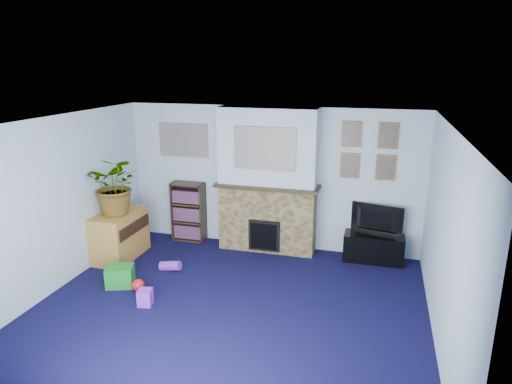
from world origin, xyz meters
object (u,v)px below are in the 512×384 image
(tv_stand, at_px, (373,248))
(sideboard, at_px, (120,237))
(television, at_px, (376,220))
(bookshelf, at_px, (189,213))

(tv_stand, height_order, sideboard, sideboard)
(television, height_order, sideboard, television)
(television, distance_m, sideboard, 4.12)
(tv_stand, height_order, television, television)
(tv_stand, distance_m, bookshelf, 3.23)
(tv_stand, relative_size, television, 1.13)
(television, xyz_separation_m, sideboard, (-4.00, -0.95, -0.33))
(tv_stand, bearing_deg, bookshelf, 178.64)
(television, bearing_deg, sideboard, 27.23)
(tv_stand, distance_m, sideboard, 4.11)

